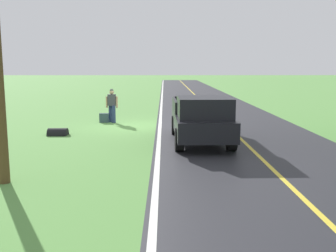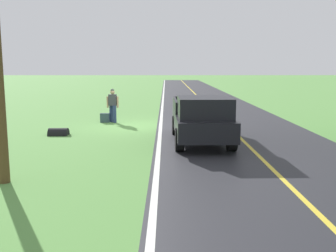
{
  "view_description": "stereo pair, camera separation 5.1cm",
  "coord_description": "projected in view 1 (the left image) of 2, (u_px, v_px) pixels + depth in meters",
  "views": [
    {
      "loc": [
        -1.47,
        18.65,
        2.93
      ],
      "look_at": [
        -1.58,
        7.43,
        1.16
      ],
      "focal_mm": 41.32,
      "sensor_mm": 36.0,
      "label": 1
    },
    {
      "loc": [
        -1.52,
        18.65,
        2.93
      ],
      "look_at": [
        -1.58,
        7.43,
        1.16
      ],
      "focal_mm": 41.32,
      "sensor_mm": 36.0,
      "label": 2
    }
  ],
  "objects": [
    {
      "name": "ground_plane",
      "position": [
        134.0,
        126.0,
        18.86
      ],
      "size": [
        200.0,
        200.0,
        0.0
      ],
      "primitive_type": "plane",
      "color": "#568E42"
    },
    {
      "name": "road_surface",
      "position": [
        227.0,
        126.0,
        18.91
      ],
      "size": [
        6.95,
        120.0,
        0.0
      ],
      "primitive_type": "cube",
      "color": "#28282D",
      "rests_on": "ground"
    },
    {
      "name": "lane_edge_line",
      "position": [
        160.0,
        126.0,
        18.88
      ],
      "size": [
        0.16,
        117.6,
        0.0
      ],
      "primitive_type": "cube",
      "color": "silver",
      "rests_on": "ground"
    },
    {
      "name": "lane_centre_line",
      "position": [
        227.0,
        126.0,
        18.91
      ],
      "size": [
        0.14,
        117.6,
        0.0
      ],
      "primitive_type": "cube",
      "color": "gold",
      "rests_on": "ground"
    },
    {
      "name": "hitchhiker_walking",
      "position": [
        112.0,
        104.0,
        19.94
      ],
      "size": [
        0.62,
        0.52,
        1.75
      ],
      "color": "navy",
      "rests_on": "ground"
    },
    {
      "name": "suitcase_carried",
      "position": [
        104.0,
        118.0,
        19.99
      ],
      "size": [
        0.47,
        0.22,
        0.48
      ],
      "primitive_type": "cube",
      "rotation": [
        0.0,
        0.0,
        1.54
      ],
      "color": "#384C56",
      "rests_on": "ground"
    },
    {
      "name": "pickup_truck_passing",
      "position": [
        201.0,
        118.0,
        14.62
      ],
      "size": [
        2.16,
        5.43,
        1.82
      ],
      "color": "black",
      "rests_on": "ground"
    },
    {
      "name": "drainage_culvert",
      "position": [
        58.0,
        135.0,
        16.39
      ],
      "size": [
        0.8,
        0.6,
        0.6
      ],
      "primitive_type": "cylinder",
      "rotation": [
        0.0,
        1.57,
        0.0
      ],
      "color": "black",
      "rests_on": "ground"
    }
  ]
}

